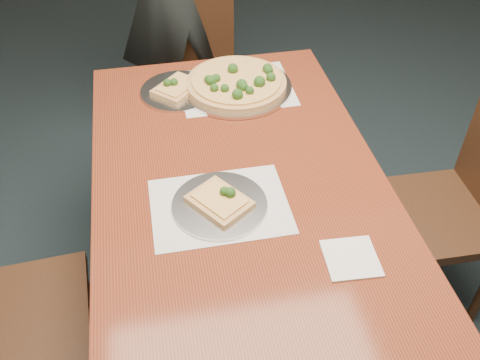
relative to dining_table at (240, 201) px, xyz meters
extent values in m
plane|color=black|center=(0.11, -0.19, -0.66)|extent=(8.00, 8.00, 0.00)
cube|color=#5B2112|center=(0.00, 0.00, 0.07)|extent=(0.90, 1.50, 0.04)
cylinder|color=black|center=(-0.39, 0.69, -0.31)|extent=(0.07, 0.07, 0.70)
cylinder|color=black|center=(0.39, 0.69, -0.31)|extent=(0.07, 0.07, 0.70)
cube|color=black|center=(-0.04, 1.04, -0.21)|extent=(0.49, 0.49, 0.04)
cylinder|color=black|center=(-0.25, 0.89, -0.44)|extent=(0.04, 0.04, 0.43)
cylinder|color=black|center=(-0.18, 1.25, -0.44)|extent=(0.04, 0.04, 0.43)
cylinder|color=black|center=(0.10, 0.82, -0.44)|extent=(0.04, 0.04, 0.43)
cylinder|color=black|center=(0.17, 1.18, -0.44)|extent=(0.04, 0.04, 0.43)
cube|color=black|center=(-0.01, 1.22, 0.03)|extent=(0.42, 0.12, 0.44)
cube|color=black|center=(-0.72, -0.17, -0.21)|extent=(0.44, 0.44, 0.04)
cylinder|color=black|center=(-0.55, 0.02, -0.44)|extent=(0.04, 0.04, 0.43)
cube|color=black|center=(0.72, 0.00, -0.21)|extent=(0.43, 0.43, 0.04)
cylinder|color=black|center=(0.55, 0.18, -0.44)|extent=(0.04, 0.04, 0.43)
cylinder|color=black|center=(0.91, 0.17, -0.44)|extent=(0.04, 0.04, 0.43)
cylinder|color=black|center=(0.54, -0.18, -0.44)|extent=(0.04, 0.04, 0.43)
cube|color=white|center=(0.09, 0.51, 0.09)|extent=(0.42, 0.32, 0.00)
cube|color=white|center=(-0.08, -0.10, 0.09)|extent=(0.40, 0.30, 0.00)
cylinder|color=silver|center=(0.09, 0.51, 0.10)|extent=(0.42, 0.42, 0.01)
cylinder|color=#B98147|center=(0.09, 0.51, 0.12)|extent=(0.38, 0.38, 0.02)
cylinder|color=#FFEE85|center=(0.09, 0.51, 0.13)|extent=(0.34, 0.34, 0.01)
sphere|color=#1D4314|center=(0.10, 0.44, 0.14)|extent=(0.03, 0.03, 0.03)
sphere|color=#1D4314|center=(0.21, 0.48, 0.14)|extent=(0.04, 0.04, 0.04)
sphere|color=#1D4314|center=(-0.01, 0.50, 0.15)|extent=(0.04, 0.04, 0.04)
sphere|color=#1D4314|center=(0.12, 0.41, 0.14)|extent=(0.03, 0.03, 0.03)
sphere|color=#1D4314|center=(0.08, 0.57, 0.15)|extent=(0.04, 0.04, 0.04)
sphere|color=#1D4314|center=(0.16, 0.46, 0.15)|extent=(0.04, 0.04, 0.04)
sphere|color=#1D4314|center=(-0.01, 0.45, 0.14)|extent=(0.03, 0.03, 0.03)
sphere|color=#1D4314|center=(0.01, 0.52, 0.14)|extent=(0.03, 0.03, 0.03)
sphere|color=#1D4314|center=(0.22, 0.53, 0.14)|extent=(0.03, 0.03, 0.03)
sphere|color=#1D4314|center=(0.03, 0.44, 0.14)|extent=(0.03, 0.03, 0.03)
sphere|color=#1D4314|center=(0.07, 0.39, 0.15)|extent=(0.04, 0.04, 0.04)
sphere|color=#1D4314|center=(0.09, 0.45, 0.15)|extent=(0.04, 0.04, 0.04)
sphere|color=#1D4314|center=(0.21, 0.55, 0.15)|extent=(0.04, 0.04, 0.04)
sphere|color=#1D4314|center=(-0.02, 0.51, 0.14)|extent=(0.03, 0.03, 0.03)
cylinder|color=silver|center=(-0.08, -0.10, 0.10)|extent=(0.28, 0.28, 0.01)
cube|color=#B98147|center=(-0.08, -0.10, 0.11)|extent=(0.20, 0.21, 0.02)
cube|color=#FFEE85|center=(-0.08, -0.10, 0.12)|extent=(0.16, 0.17, 0.01)
sphere|color=#1D4314|center=(-0.05, -0.09, 0.14)|extent=(0.03, 0.03, 0.03)
sphere|color=#1D4314|center=(-0.06, -0.08, 0.13)|extent=(0.03, 0.03, 0.03)
cylinder|color=silver|center=(-0.14, 0.53, 0.10)|extent=(0.28, 0.28, 0.01)
cube|color=#B98147|center=(-0.14, 0.53, 0.11)|extent=(0.21, 0.21, 0.02)
cube|color=#FFEE85|center=(-0.14, 0.53, 0.12)|extent=(0.17, 0.17, 0.01)
sphere|color=#1D4314|center=(-0.17, 0.54, 0.13)|extent=(0.03, 0.03, 0.03)
sphere|color=#1D4314|center=(-0.15, 0.54, 0.13)|extent=(0.03, 0.03, 0.03)
cube|color=white|center=(0.23, -0.36, 0.09)|extent=(0.15, 0.15, 0.01)
camera|label=1|loc=(-0.23, -1.20, 1.20)|focal=40.00mm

